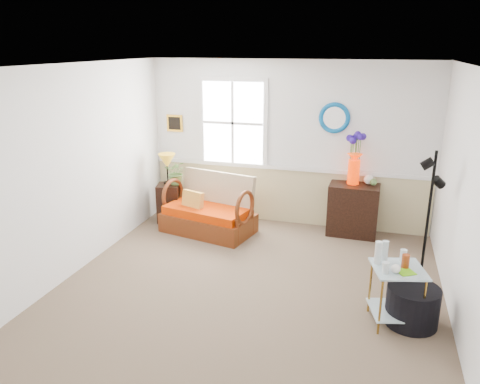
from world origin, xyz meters
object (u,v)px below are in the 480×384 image
(lamp_stand, at_px, (169,203))
(side_table, at_px, (396,296))
(loveseat, at_px, (208,205))
(cabinet, at_px, (353,210))
(ottoman, at_px, (412,306))
(floor_lamp, at_px, (428,221))

(lamp_stand, bearing_deg, side_table, -30.69)
(loveseat, bearing_deg, lamp_stand, 173.66)
(loveseat, xyz_separation_m, cabinet, (2.16, 0.54, -0.05))
(side_table, bearing_deg, ottoman, 11.94)
(lamp_stand, height_order, ottoman, lamp_stand)
(loveseat, relative_size, side_table, 2.16)
(side_table, height_order, floor_lamp, floor_lamp)
(loveseat, xyz_separation_m, lamp_stand, (-0.79, 0.27, -0.13))
(floor_lamp, height_order, ottoman, floor_lamp)
(loveseat, relative_size, lamp_stand, 2.19)
(lamp_stand, xyz_separation_m, cabinet, (2.95, 0.27, 0.08))
(floor_lamp, distance_m, ottoman, 1.09)
(cabinet, bearing_deg, side_table, -74.83)
(ottoman, bearing_deg, lamp_stand, 150.97)
(side_table, height_order, ottoman, side_table)
(side_table, bearing_deg, loveseat, 146.35)
(cabinet, relative_size, ottoman, 1.46)
(loveseat, height_order, floor_lamp, floor_lamp)
(lamp_stand, height_order, floor_lamp, floor_lamp)
(loveseat, relative_size, cabinet, 1.73)
(side_table, xyz_separation_m, ottoman, (0.18, 0.04, -0.11))
(lamp_stand, bearing_deg, loveseat, -18.94)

